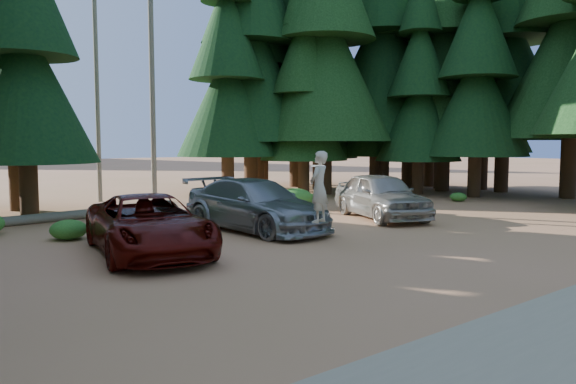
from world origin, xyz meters
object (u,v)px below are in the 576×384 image
red_pickup (149,225)px  silver_minivan_right (381,195)px  silver_minivan_center (256,205)px  log_mid (244,203)px  frisbee_player (319,187)px  log_right (272,200)px  log_left (27,220)px

red_pickup → silver_minivan_right: size_ratio=1.09×
silver_minivan_center → log_mid: (3.48, 5.74, -0.68)m
red_pickup → frisbee_player: (4.23, -1.54, 0.82)m
red_pickup → log_right: bearing=50.0°
frisbee_player → log_right: bearing=-142.9°
frisbee_player → log_mid: frisbee_player is taller
frisbee_player → log_left: (-5.26, 8.77, -1.39)m
log_left → silver_minivan_right: bearing=-39.2°
silver_minivan_center → log_left: bearing=128.5°
red_pickup → log_left: size_ratio=1.14×
red_pickup → log_left: bearing=110.7°
silver_minivan_center → log_right: silver_minivan_center is taller
red_pickup → log_right: 11.55m
silver_minivan_right → log_left: size_ratio=1.05×
silver_minivan_right → frisbee_player: bearing=-134.3°
silver_minivan_center → silver_minivan_right: bearing=-10.3°
log_left → log_mid: 8.75m
red_pickup → frisbee_player: bearing=-7.5°
log_left → log_right: (10.18, -0.21, -0.01)m
silver_minivan_right → log_left: bearing=169.4°
frisbee_player → log_mid: (3.48, 8.69, -1.44)m
silver_minivan_right → frisbee_player: (-5.14, -2.36, 0.73)m
silver_minivan_center → log_right: 7.49m
silver_minivan_center → log_left: size_ratio=1.19×
red_pickup → log_mid: red_pickup is taller
silver_minivan_center → log_left: (-5.27, 5.82, -0.63)m
frisbee_player → log_left: size_ratio=0.42×
silver_minivan_center → silver_minivan_right: 5.17m
frisbee_player → log_mid: size_ratio=0.67×
red_pickup → silver_minivan_center: 4.46m
log_mid → log_right: log_right is taller
silver_minivan_center → log_left: silver_minivan_center is taller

